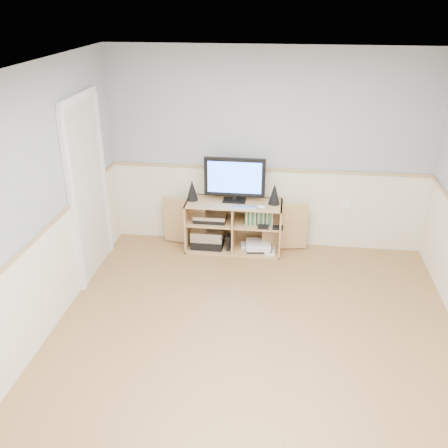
{
  "coord_description": "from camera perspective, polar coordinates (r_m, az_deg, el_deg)",
  "views": [
    {
      "loc": [
        0.21,
        -3.71,
        3.04
      ],
      "look_at": [
        -0.42,
        1.2,
        0.72
      ],
      "focal_mm": 40.0,
      "sensor_mm": 36.0,
      "label": 1
    }
  ],
  "objects": [
    {
      "name": "speaker_left",
      "position": [
        6.26,
        -3.66,
        3.89
      ],
      "size": [
        0.14,
        0.14,
        0.27
      ],
      "primitive_type": "cone",
      "color": "black",
      "rests_on": "media_cabinet"
    },
    {
      "name": "media_cabinet",
      "position": [
        6.4,
        1.18,
        0.02
      ],
      "size": [
        1.87,
        0.45,
        0.65
      ],
      "color": "tan",
      "rests_on": "floor"
    },
    {
      "name": "mouse",
      "position": [
        6.06,
        4.3,
        1.95
      ],
      "size": [
        0.11,
        0.09,
        0.04
      ],
      "primitive_type": "ellipsoid",
      "rotation": [
        0.0,
        0.0,
        -0.25
      ],
      "color": "white",
      "rests_on": "media_cabinet"
    },
    {
      "name": "wall_outlet",
      "position": [
        6.47,
        13.75,
        2.18
      ],
      "size": [
        0.12,
        0.03,
        0.12
      ],
      "primitive_type": "cube",
      "color": "white",
      "rests_on": "wall_back"
    },
    {
      "name": "game_consoles",
      "position": [
        6.43,
        3.83,
        -2.5
      ],
      "size": [
        0.46,
        0.3,
        0.11
      ],
      "color": "white",
      "rests_on": "media_cabinet"
    },
    {
      "name": "keyboard",
      "position": [
        6.07,
        2.35,
        1.94
      ],
      "size": [
        0.29,
        0.15,
        0.01
      ],
      "primitive_type": "cube",
      "rotation": [
        0.0,
        0.0,
        0.12
      ],
      "color": "white",
      "rests_on": "media_cabinet"
    },
    {
      "name": "game_cases",
      "position": [
        6.24,
        4.04,
        0.85
      ],
      "size": [
        0.34,
        0.14,
        0.19
      ],
      "primitive_type": "cube",
      "color": "#3F8C3F",
      "rests_on": "media_cabinet"
    },
    {
      "name": "speaker_right",
      "position": [
        6.16,
        5.78,
        3.45
      ],
      "size": [
        0.14,
        0.14,
        0.27
      ],
      "primitive_type": "cone",
      "color": "black",
      "rests_on": "media_cabinet"
    },
    {
      "name": "room",
      "position": [
        4.26,
        2.97,
        -0.35
      ],
      "size": [
        4.04,
        4.54,
        2.54
      ],
      "color": "#AF854E",
      "rests_on": "ground"
    },
    {
      "name": "monitor",
      "position": [
        6.15,
        1.22,
        5.25
      ],
      "size": [
        0.75,
        0.18,
        0.56
      ],
      "color": "black",
      "rests_on": "media_cabinet"
    },
    {
      "name": "av_components",
      "position": [
        6.43,
        -1.74,
        -0.96
      ],
      "size": [
        0.5,
        0.3,
        0.47
      ],
      "color": "black",
      "rests_on": "media_cabinet"
    }
  ]
}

